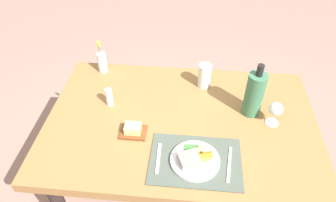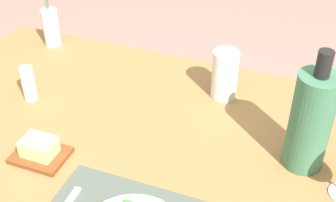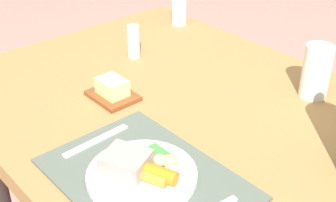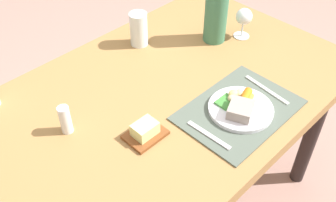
# 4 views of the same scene
# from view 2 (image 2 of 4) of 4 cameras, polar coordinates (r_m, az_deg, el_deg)

# --- Properties ---
(dining_table) EXTENTS (1.41, 0.92, 0.78)m
(dining_table) POSITION_cam_2_polar(r_m,az_deg,el_deg) (1.21, -2.54, -9.44)
(dining_table) COLOR olive
(dining_table) RESTS_ON ground_plane
(water_tumbler) EXTENTS (0.07, 0.07, 0.14)m
(water_tumbler) POSITION_cam_2_polar(r_m,az_deg,el_deg) (1.30, 7.06, 2.97)
(water_tumbler) COLOR silver
(water_tumbler) RESTS_ON dining_table
(cooler_bottle) EXTENTS (0.10, 0.10, 0.31)m
(cooler_bottle) POSITION_cam_2_polar(r_m,az_deg,el_deg) (1.08, 17.36, -2.36)
(cooler_bottle) COLOR #3F7554
(cooler_bottle) RESTS_ON dining_table
(butter_dish) EXTENTS (0.13, 0.10, 0.06)m
(butter_dish) POSITION_cam_2_polar(r_m,az_deg,el_deg) (1.15, -15.70, -5.95)
(butter_dish) COLOR brown
(butter_dish) RESTS_ON dining_table
(flower_vase) EXTENTS (0.05, 0.05, 0.21)m
(flower_vase) POSITION_cam_2_polar(r_m,az_deg,el_deg) (1.60, -14.41, 9.12)
(flower_vase) COLOR silver
(flower_vase) RESTS_ON dining_table
(salt_shaker) EXTENTS (0.04, 0.04, 0.10)m
(salt_shaker) POSITION_cam_2_polar(r_m,az_deg,el_deg) (1.35, -16.99, 2.11)
(salt_shaker) COLOR white
(salt_shaker) RESTS_ON dining_table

